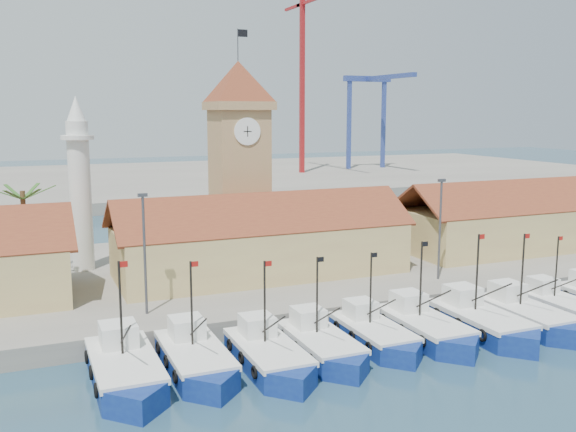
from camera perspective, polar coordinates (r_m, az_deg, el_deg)
name	(u,v)px	position (r m, az deg, el deg)	size (l,w,h in m)	color
ground	(368,367)	(43.00, 7.12, -13.16)	(400.00, 400.00, 0.00)	#1F3F52
quay	(247,271)	(63.65, -3.67, -4.94)	(140.00, 32.00, 1.50)	gray
terminal	(120,182)	(146.56, -14.73, 2.95)	(240.00, 80.00, 2.00)	gray
boat_0	(126,373)	(40.90, -14.24, -13.35)	(3.82, 10.47, 7.92)	navy
boat_1	(196,361)	(41.87, -8.14, -12.67)	(3.60, 9.86, 7.46)	navy
boat_2	(270,358)	(42.06, -1.62, -12.50)	(3.54, 9.69, 7.33)	navy
boat_3	(322,347)	(43.92, 3.06, -11.57)	(3.45, 9.44, 7.14)	navy
boat_4	(376,336)	(46.30, 7.80, -10.55)	(3.35, 9.19, 6.95)	navy
boat_5	(426,330)	(48.04, 12.21, -9.86)	(3.63, 9.94, 7.52)	navy
boat_6	(483,324)	(50.21, 16.95, -9.18)	(3.79, 10.38, 7.85)	navy
boat_7	(528,318)	(52.87, 20.58, -8.47)	(3.66, 10.01, 7.58)	navy
boat_8	(562,307)	(56.83, 23.15, -7.48)	(3.27, 8.96, 6.78)	navy
hall_center	(261,247)	(59.24, -2.44, -2.79)	(27.04, 10.13, 7.61)	tan
hall_right	(530,224)	(76.24, 20.75, -0.67)	(31.20, 10.13, 7.61)	tan
clock_tower	(239,157)	(63.75, -4.36, 5.29)	(5.80, 5.80, 22.70)	#A77D55
minaret	(80,183)	(62.93, -18.02, 2.77)	(3.00, 3.00, 16.30)	silver
palm_tree	(25,227)	(61.22, -22.36, -0.94)	(5.60, 5.03, 8.39)	brown
lamp_posts	(301,236)	(51.66, 1.14, -1.75)	(80.70, 0.25, 9.03)	#3F3F44
crane_red_right	(305,60)	(151.55, 1.51, 13.69)	(1.00, 34.23, 46.72)	maroon
gantry	(374,97)	(163.17, 7.62, 10.48)	(13.00, 22.00, 23.20)	#2E418E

